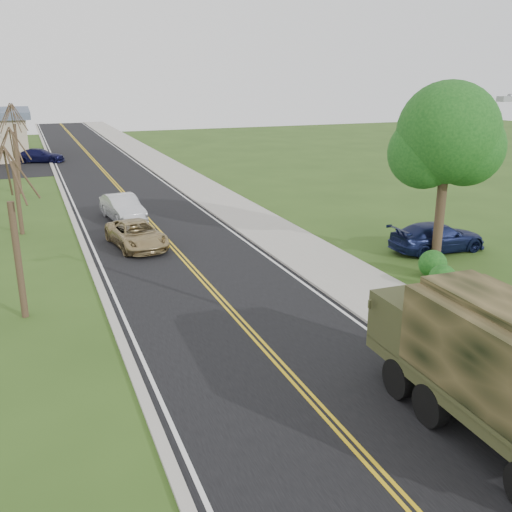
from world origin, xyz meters
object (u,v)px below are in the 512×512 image
suv_champagne (137,234)px  sedan_silver (123,208)px  military_truck (495,360)px  pickup_navy (437,237)px

suv_champagne → sedan_silver: (0.27, 5.82, 0.10)m
sedan_silver → military_truck: bearing=-87.0°
suv_champagne → sedan_silver: 5.83m
military_truck → suv_champagne: size_ratio=1.49×
pickup_navy → suv_champagne: bearing=66.4°
suv_champagne → pickup_navy: bearing=-31.8°
military_truck → suv_champagne: 19.49m
military_truck → suv_champagne: military_truck is taller
suv_champagne → pickup_navy: 14.86m
sedan_silver → suv_champagne: bearing=-100.2°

